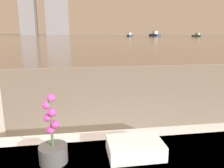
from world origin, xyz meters
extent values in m
cylinder|color=#4C4C4C|center=(-0.51, 0.80, 0.53)|extent=(0.14, 0.14, 0.09)
cylinder|color=#38662D|center=(-0.51, 0.80, 0.70)|extent=(0.01, 0.01, 0.24)
sphere|color=#CC3899|center=(-0.51, 0.81, 0.82)|extent=(0.04, 0.04, 0.04)
sphere|color=#CC3899|center=(-0.53, 0.81, 0.79)|extent=(0.04, 0.04, 0.04)
sphere|color=#CC3899|center=(-0.50, 0.79, 0.75)|extent=(0.04, 0.04, 0.04)
sphere|color=#CC3899|center=(-0.53, 0.81, 0.72)|extent=(0.04, 0.04, 0.04)
sphere|color=#CC3899|center=(-0.49, 0.80, 0.69)|extent=(0.04, 0.04, 0.04)
sphere|color=#CC3899|center=(-0.52, 0.81, 0.66)|extent=(0.04, 0.04, 0.04)
cube|color=white|center=(-0.09, 0.80, 0.51)|extent=(0.29, 0.20, 0.04)
cube|color=white|center=(-0.09, 0.80, 0.55)|extent=(0.29, 0.20, 0.04)
cube|color=gray|center=(0.00, 62.00, 0.01)|extent=(180.00, 110.00, 0.01)
cube|color=navy|center=(21.90, 62.76, 0.37)|extent=(2.38, 4.37, 0.73)
cube|color=silver|center=(21.90, 62.76, 1.15)|extent=(1.38, 1.76, 0.83)
cube|color=#335647|center=(30.95, 55.03, 0.26)|extent=(2.00, 3.04, 0.50)
cube|color=#B2A893|center=(30.95, 55.03, 0.80)|extent=(1.07, 1.27, 0.58)
cube|color=navy|center=(14.07, 61.48, 0.27)|extent=(1.13, 3.06, 0.53)
cube|color=silver|center=(14.07, 61.48, 0.84)|extent=(0.79, 1.16, 0.61)
camera|label=1|loc=(-0.37, -0.22, 1.12)|focal=35.00mm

